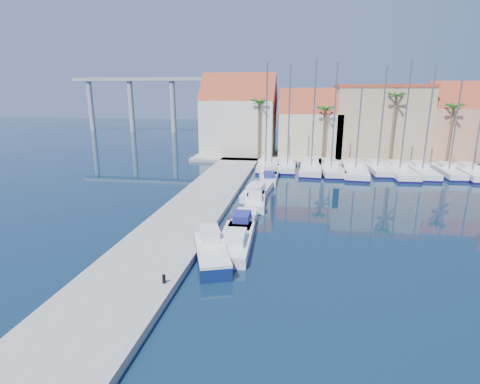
{
  "coord_description": "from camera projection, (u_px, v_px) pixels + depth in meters",
  "views": [
    {
      "loc": [
        0.74,
        -16.94,
        11.05
      ],
      "look_at": [
        -4.11,
        12.32,
        3.0
      ],
      "focal_mm": 28.0,
      "sensor_mm": 36.0,
      "label": 1
    }
  ],
  "objects": [
    {
      "name": "shore_north",
      "position": [
        357.0,
        157.0,
        63.2
      ],
      "size": [
        54.0,
        16.0,
        0.5
      ],
      "primitive_type": "cube",
      "color": "gray",
      "rests_on": "ground"
    },
    {
      "name": "palm_0",
      "position": [
        259.0,
        104.0,
        57.7
      ],
      "size": [
        2.6,
        2.6,
        10.15
      ],
      "color": "brown",
      "rests_on": "shore_north"
    },
    {
      "name": "sailboat_0",
      "position": [
        266.0,
        165.0,
        54.31
      ],
      "size": [
        2.43,
        8.46,
        14.72
      ],
      "rotation": [
        0.0,
        0.0,
        0.02
      ],
      "color": "white",
      "rests_on": "ground"
    },
    {
      "name": "motorboat_west_0",
      "position": [
        235.0,
        241.0,
        27.05
      ],
      "size": [
        2.57,
        7.14,
        1.4
      ],
      "rotation": [
        0.0,
        0.0,
        0.04
      ],
      "color": "white",
      "rests_on": "ground"
    },
    {
      "name": "quay_west",
      "position": [
        188.0,
        216.0,
        33.35
      ],
      "size": [
        6.0,
        77.0,
        0.5
      ],
      "primitive_type": "cube",
      "color": "gray",
      "rests_on": "ground"
    },
    {
      "name": "ground",
      "position": [
        280.0,
        314.0,
        19.14
      ],
      "size": [
        260.0,
        260.0,
        0.0
      ],
      "primitive_type": "plane",
      "color": "black",
      "rests_on": "ground"
    },
    {
      "name": "viaduct",
      "position": [
        154.0,
        94.0,
        100.69
      ],
      "size": [
        48.0,
        2.2,
        14.45
      ],
      "color": "#9E9E99",
      "rests_on": "ground"
    },
    {
      "name": "motorboat_west_2",
      "position": [
        255.0,
        201.0,
        37.01
      ],
      "size": [
        2.34,
        5.9,
        1.4
      ],
      "rotation": [
        0.0,
        0.0,
        0.09
      ],
      "color": "white",
      "rests_on": "ground"
    },
    {
      "name": "sailboat_9",
      "position": [
        470.0,
        172.0,
        49.54
      ],
      "size": [
        3.01,
        9.81,
        14.07
      ],
      "rotation": [
        0.0,
        0.0,
        -0.05
      ],
      "color": "white",
      "rests_on": "ground"
    },
    {
      "name": "motorboat_west_4",
      "position": [
        269.0,
        178.0,
        46.47
      ],
      "size": [
        1.95,
        5.56,
        1.4
      ],
      "rotation": [
        0.0,
        0.0,
        0.04
      ],
      "color": "white",
      "rests_on": "ground"
    },
    {
      "name": "sailboat_6",
      "position": [
        398.0,
        170.0,
        50.88
      ],
      "size": [
        3.19,
        11.08,
        14.79
      ],
      "rotation": [
        0.0,
        0.0,
        0.03
      ],
      "color": "white",
      "rests_on": "ground"
    },
    {
      "name": "bollard",
      "position": [
        164.0,
        279.0,
        21.15
      ],
      "size": [
        0.2,
        0.2,
        0.51
      ],
      "primitive_type": "cylinder",
      "color": "black",
      "rests_on": "quay_west"
    },
    {
      "name": "motorboat_west_3",
      "position": [
        257.0,
        191.0,
        40.64
      ],
      "size": [
        2.87,
        7.17,
        1.4
      ],
      "rotation": [
        0.0,
        0.0,
        -0.09
      ],
      "color": "white",
      "rests_on": "ground"
    },
    {
      "name": "sailboat_4",
      "position": [
        355.0,
        169.0,
        51.6
      ],
      "size": [
        3.96,
        11.93,
        11.66
      ],
      "rotation": [
        0.0,
        0.0,
        -0.07
      ],
      "color": "white",
      "rests_on": "ground"
    },
    {
      "name": "sailboat_2",
      "position": [
        311.0,
        167.0,
        52.99
      ],
      "size": [
        3.38,
        11.0,
        14.99
      ],
      "rotation": [
        0.0,
        0.0,
        -0.05
      ],
      "color": "white",
      "rests_on": "ground"
    },
    {
      "name": "motorboat_west_1",
      "position": [
        243.0,
        221.0,
        31.18
      ],
      "size": [
        1.85,
        5.76,
        1.4
      ],
      "rotation": [
        0.0,
        0.0,
        -0.0
      ],
      "color": "white",
      "rests_on": "ground"
    },
    {
      "name": "motorboat_west_6",
      "position": [
        274.0,
        164.0,
        55.96
      ],
      "size": [
        2.12,
        5.92,
        1.4
      ],
      "rotation": [
        0.0,
        0.0,
        0.04
      ],
      "color": "white",
      "rests_on": "ground"
    },
    {
      "name": "sailboat_7",
      "position": [
        421.0,
        170.0,
        50.57
      ],
      "size": [
        2.59,
        9.6,
        14.01
      ],
      "rotation": [
        0.0,
        0.0,
        -0.01
      ],
      "color": "white",
      "rests_on": "ground"
    },
    {
      "name": "building_1",
      "position": [
        310.0,
        126.0,
        62.19
      ],
      "size": [
        10.3,
        8.0,
        11.0
      ],
      "color": "beige",
      "rests_on": "shore_north"
    },
    {
      "name": "palm_3",
      "position": [
        454.0,
        108.0,
        53.4
      ],
      "size": [
        2.6,
        2.6,
        9.65
      ],
      "color": "brown",
      "rests_on": "shore_north"
    },
    {
      "name": "palm_1",
      "position": [
        325.0,
        111.0,
        56.37
      ],
      "size": [
        2.6,
        2.6,
        9.15
      ],
      "color": "brown",
      "rests_on": "shore_north"
    },
    {
      "name": "palm_2",
      "position": [
        396.0,
        98.0,
        54.3
      ],
      "size": [
        2.6,
        2.6,
        11.15
      ],
      "color": "brown",
      "rests_on": "shore_north"
    },
    {
      "name": "motorboat_west_5",
      "position": [
        271.0,
        171.0,
        50.85
      ],
      "size": [
        2.33,
        7.11,
        1.4
      ],
      "rotation": [
        0.0,
        0.0,
        -0.01
      ],
      "color": "white",
      "rests_on": "ground"
    },
    {
      "name": "building_3",
      "position": [
        460.0,
        125.0,
        58.41
      ],
      "size": [
        10.3,
        8.0,
        12.0
      ],
      "color": "tan",
      "rests_on": "shore_north"
    },
    {
      "name": "sailboat_1",
      "position": [
        287.0,
        165.0,
        54.09
      ],
      "size": [
        2.42,
        8.72,
        14.56
      ],
      "rotation": [
        0.0,
        0.0,
        0.01
      ],
      "color": "white",
      "rests_on": "ground"
    },
    {
      "name": "sailboat_3",
      "position": [
        330.0,
        168.0,
        52.46
      ],
      "size": [
        3.66,
        10.92,
        14.63
      ],
      "rotation": [
        0.0,
        0.0,
        0.08
      ],
      "color": "white",
      "rests_on": "ground"
    },
    {
      "name": "building_0",
      "position": [
        239.0,
        118.0,
        63.76
      ],
      "size": [
        12.3,
        9.0,
        13.5
      ],
      "color": "beige",
      "rests_on": "shore_north"
    },
    {
      "name": "fishing_boat",
      "position": [
        211.0,
        251.0,
        24.97
      ],
      "size": [
        3.76,
        6.13,
        2.04
      ],
      "rotation": [
        0.0,
        0.0,
        0.34
      ],
      "color": "#0D1F51",
      "rests_on": "ground"
    },
    {
      "name": "building_2",
      "position": [
        379.0,
        121.0,
        61.15
      ],
      "size": [
        14.2,
        10.2,
        11.5
      ],
      "color": "tan",
      "rests_on": "shore_north"
    },
    {
      "name": "sailboat_5",
      "position": [
        376.0,
        168.0,
        52.06
      ],
      "size": [
        2.77,
        8.73,
        14.16
      ],
      "rotation": [
        0.0,
        0.0,
        0.06
      ],
      "color": "white",
      "rests_on": "ground"
    },
    {
      "name": "sailboat_8",
      "position": [
        447.0,
        171.0,
        50.19
      ],
      "size": [
        2.26,
        8.46,
        12.37
      ],
      "rotation": [
        0.0,
        0.0,
        -0.0
      ],
      "color": "white",
      "rests_on": "ground"
    }
  ]
}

